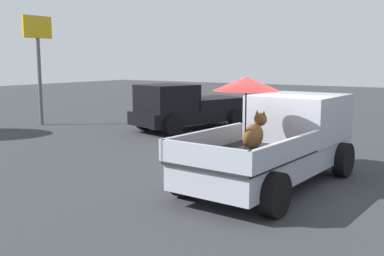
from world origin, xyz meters
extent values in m
plane|color=#2D3033|center=(0.00, 0.00, 0.00)|extent=(80.00, 80.00, 0.00)
cylinder|color=black|center=(1.81, 0.86, 0.40)|extent=(0.82, 0.33, 0.80)
cylinder|color=black|center=(1.68, -1.10, 0.40)|extent=(0.82, 0.33, 0.80)
cylinder|color=black|center=(-1.68, 1.10, 0.40)|extent=(0.82, 0.33, 0.80)
cylinder|color=black|center=(-1.81, -0.86, 0.40)|extent=(0.82, 0.33, 0.80)
cube|color=#9EA3AD|center=(0.00, 0.00, 0.57)|extent=(5.11, 2.13, 0.50)
cube|color=#9EA3AD|center=(1.40, -0.09, 1.36)|extent=(2.22, 2.00, 1.08)
cube|color=#4C606B|center=(2.39, -0.16, 1.56)|extent=(0.18, 1.72, 0.64)
cube|color=black|center=(-1.15, 0.08, 0.85)|extent=(2.92, 2.02, 0.06)
cube|color=#9EA3AD|center=(-1.09, 1.00, 1.08)|extent=(2.80, 0.29, 0.40)
cube|color=#9EA3AD|center=(-1.21, -0.84, 1.08)|extent=(2.80, 0.29, 0.40)
cube|color=#9EA3AD|center=(-2.49, 0.17, 1.08)|extent=(0.22, 1.84, 0.40)
ellipsoid|color=brown|center=(-0.47, 0.21, 1.14)|extent=(0.70, 0.36, 0.52)
sphere|color=brown|center=(-0.17, 0.19, 1.46)|extent=(0.30, 0.30, 0.28)
cone|color=brown|center=(-0.16, 0.27, 1.60)|extent=(0.10, 0.10, 0.12)
cone|color=brown|center=(-0.17, 0.11, 1.60)|extent=(0.10, 0.10, 0.12)
cylinder|color=black|center=(-0.75, 0.25, 1.51)|extent=(0.03, 0.03, 1.26)
cone|color=red|center=(-0.75, 0.25, 2.24)|extent=(1.43, 1.43, 0.28)
cylinder|color=black|center=(4.21, 5.57, 0.38)|extent=(0.80, 0.48, 0.76)
cylinder|color=black|center=(4.78, 7.39, 0.38)|extent=(0.80, 0.48, 0.76)
cylinder|color=black|center=(7.27, 4.62, 0.38)|extent=(0.80, 0.48, 0.76)
cylinder|color=black|center=(7.83, 6.43, 0.38)|extent=(0.80, 0.48, 0.76)
cube|color=black|center=(6.02, 6.00, 0.55)|extent=(5.12, 3.15, 0.50)
cube|color=black|center=(4.88, 6.36, 1.30)|extent=(2.35, 2.29, 1.00)
cube|color=black|center=(6.98, 5.70, 1.00)|extent=(3.11, 2.52, 0.40)
cylinder|color=#59595B|center=(3.56, 11.98, 1.81)|extent=(0.16, 0.16, 3.62)
cube|color=gold|center=(3.56, 11.98, 4.07)|extent=(1.40, 0.12, 0.90)
camera|label=1|loc=(-8.96, -3.82, 2.69)|focal=42.56mm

